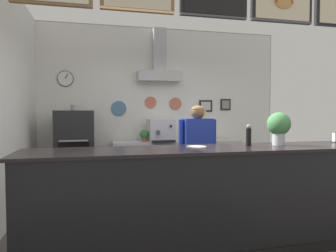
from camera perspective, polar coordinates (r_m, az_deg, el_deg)
name	(u,v)px	position (r m, az deg, el deg)	size (l,w,h in m)	color
ground_plane	(204,229)	(3.95, 6.79, -18.65)	(6.04, 6.04, 0.00)	#514C47
back_wall_assembly	(163,102)	(5.96, -0.93, 4.60)	(4.79, 2.91, 3.09)	gray
service_counter	(220,197)	(3.35, 9.79, -13.03)	(4.04, 0.75, 1.06)	black
back_prep_counter	(177,164)	(5.86, 1.67, -7.16)	(2.44, 0.54, 0.89)	#B7BABF
pizza_oven	(75,153)	(5.46, -16.98, -4.88)	(0.63, 0.68, 1.56)	#232326
shop_worker	(198,152)	(4.67, 5.56, -4.90)	(0.61, 0.24, 1.53)	#232328
espresso_machine	(161,130)	(5.68, -1.39, -0.79)	(0.47, 0.55, 0.41)	silver
potted_oregano	(204,133)	(5.95, 6.77, -1.37)	(0.20, 0.20, 0.23)	beige
potted_thyme	(145,135)	(5.64, -4.39, -1.65)	(0.18, 0.18, 0.22)	#9E563D
pepper_grinder	(249,135)	(3.45, 14.89, -1.69)	(0.06, 0.06, 0.24)	black
basil_vase	(279,127)	(3.62, 20.06, -0.09)	(0.26, 0.26, 0.37)	silver
condiment_plate	(196,147)	(3.21, 5.30, -3.91)	(0.22, 0.22, 0.01)	white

